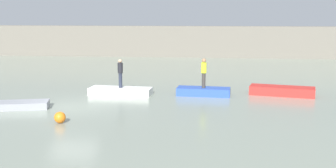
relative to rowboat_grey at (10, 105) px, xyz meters
The scene contains 9 objects.
ground_plane 3.19m from the rowboat_grey, 12.02° to the left, with size 120.00×120.00×0.00m, color gray.
embankment_wall 26.82m from the rowboat_grey, 83.32° to the left, with size 80.00×1.20×3.48m, color #666056.
rowboat_grey is the anchor object (origin of this frame).
rowboat_white 6.66m from the rowboat_grey, 42.02° to the left, with size 3.84×1.26×0.43m, color white.
rowboat_blue 11.08m from the rowboat_grey, 24.93° to the left, with size 3.22×1.14×0.48m, color #2B4CAD.
rowboat_red 15.74m from the rowboat_grey, 19.48° to the left, with size 3.85×1.27×0.54m, color red.
person_hiviz_shirt 11.16m from the rowboat_grey, 24.93° to the left, with size 0.32×0.32×1.80m.
person_dark_shirt 6.77m from the rowboat_grey, 42.02° to the left, with size 0.32×0.32×1.77m.
mooring_buoy 4.40m from the rowboat_grey, 34.56° to the right, with size 0.53×0.53×0.53m, color orange.
Camera 1 is at (7.39, -21.28, 5.06)m, focal length 44.93 mm.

